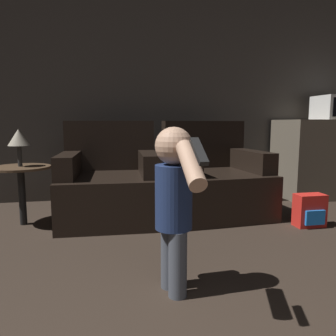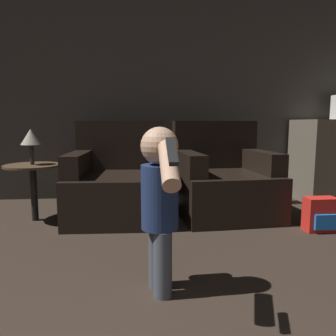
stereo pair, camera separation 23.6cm
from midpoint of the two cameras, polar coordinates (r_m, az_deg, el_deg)
wall_back at (r=3.93m, az=-9.74°, el=13.74°), size 8.40×0.05×2.60m
armchair_left at (r=3.12m, az=-12.19°, el=-2.96°), size 0.91×0.93×0.91m
armchair_right at (r=3.27m, az=5.99°, el=-2.35°), size 0.94×0.95×0.91m
person_toddler at (r=1.67m, az=-3.01°, el=-5.15°), size 0.19×0.59×0.87m
toy_backpack at (r=3.04m, az=21.46°, el=-6.96°), size 0.25×0.16×0.28m
kitchen_counter at (r=4.40m, az=24.96°, el=1.57°), size 1.25×0.63×0.93m
side_table at (r=3.15m, az=-26.24°, el=-1.17°), size 0.50×0.50×0.52m
lamp at (r=3.12m, az=-26.60°, el=4.64°), size 0.18×0.18×0.32m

